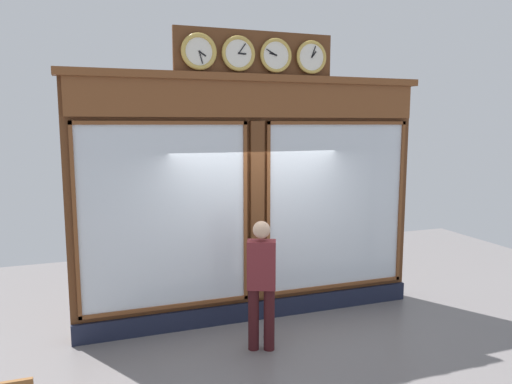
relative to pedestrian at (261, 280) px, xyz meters
name	(u,v)px	position (x,y,z in m)	size (l,w,h in m)	color
shop_facade	(253,197)	(-0.26, -1.07, 0.90)	(5.27, 0.42, 4.17)	#5B3319
pedestrian	(261,280)	(0.00, 0.00, 0.00)	(0.42, 0.34, 1.69)	#3A1316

